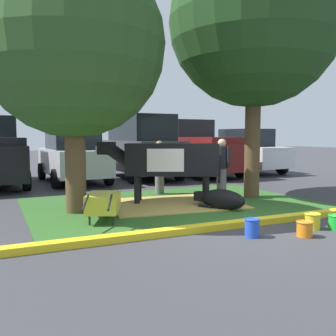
{
  "coord_description": "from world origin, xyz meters",
  "views": [
    {
      "loc": [
        -4.46,
        -6.04,
        1.73
      ],
      "look_at": [
        -0.4,
        2.66,
        0.9
      ],
      "focal_mm": 40.53,
      "sensor_mm": 36.0,
      "label": 1
    }
  ],
  "objects_px": {
    "wheelbarrow": "(103,203)",
    "sedan_silver": "(73,156)",
    "person_handler": "(222,167)",
    "suv_dark_grey": "(141,147)",
    "bucket_orange": "(305,229)",
    "pickup_truck_maroon": "(196,149)",
    "calf_lying": "(221,200)",
    "person_visitor_near": "(159,166)",
    "shade_tree_right": "(255,21)",
    "hatchback_white": "(246,151)",
    "bucket_blue": "(252,227)",
    "shade_tree_left": "(73,46)",
    "cow_holstein": "(168,160)",
    "bucket_yellow": "(312,221)"
  },
  "relations": [
    {
      "from": "shade_tree_right",
      "to": "person_visitor_near",
      "type": "bearing_deg",
      "value": 143.83
    },
    {
      "from": "cow_holstein",
      "to": "hatchback_white",
      "type": "height_order",
      "value": "hatchback_white"
    },
    {
      "from": "suv_dark_grey",
      "to": "calf_lying",
      "type": "bearing_deg",
      "value": -95.36
    },
    {
      "from": "bucket_blue",
      "to": "cow_holstein",
      "type": "bearing_deg",
      "value": 89.26
    },
    {
      "from": "calf_lying",
      "to": "hatchback_white",
      "type": "distance_m",
      "value": 9.28
    },
    {
      "from": "calf_lying",
      "to": "person_visitor_near",
      "type": "distance_m",
      "value": 2.76
    },
    {
      "from": "bucket_orange",
      "to": "bucket_yellow",
      "type": "height_order",
      "value": "bucket_yellow"
    },
    {
      "from": "pickup_truck_maroon",
      "to": "hatchback_white",
      "type": "distance_m",
      "value": 2.63
    },
    {
      "from": "hatchback_white",
      "to": "person_visitor_near",
      "type": "bearing_deg",
      "value": -145.07
    },
    {
      "from": "cow_holstein",
      "to": "bucket_yellow",
      "type": "bearing_deg",
      "value": -69.62
    },
    {
      "from": "person_visitor_near",
      "to": "cow_holstein",
      "type": "bearing_deg",
      "value": -105.65
    },
    {
      "from": "shade_tree_right",
      "to": "sedan_silver",
      "type": "relative_size",
      "value": 1.6
    },
    {
      "from": "person_handler",
      "to": "hatchback_white",
      "type": "height_order",
      "value": "hatchback_white"
    },
    {
      "from": "shade_tree_right",
      "to": "pickup_truck_maroon",
      "type": "relative_size",
      "value": 1.3
    },
    {
      "from": "shade_tree_left",
      "to": "cow_holstein",
      "type": "xyz_separation_m",
      "value": [
        2.35,
        0.21,
        -2.55
      ]
    },
    {
      "from": "wheelbarrow",
      "to": "hatchback_white",
      "type": "bearing_deg",
      "value": 39.33
    },
    {
      "from": "bucket_orange",
      "to": "pickup_truck_maroon",
      "type": "xyz_separation_m",
      "value": [
        3.32,
        9.72,
        0.97
      ]
    },
    {
      "from": "person_visitor_near",
      "to": "person_handler",
      "type": "bearing_deg",
      "value": -47.92
    },
    {
      "from": "hatchback_white",
      "to": "sedan_silver",
      "type": "bearing_deg",
      "value": -177.45
    },
    {
      "from": "person_handler",
      "to": "sedan_silver",
      "type": "relative_size",
      "value": 0.37
    },
    {
      "from": "suv_dark_grey",
      "to": "person_handler",
      "type": "bearing_deg",
      "value": -88.06
    },
    {
      "from": "calf_lying",
      "to": "person_visitor_near",
      "type": "bearing_deg",
      "value": 98.58
    },
    {
      "from": "calf_lying",
      "to": "wheelbarrow",
      "type": "bearing_deg",
      "value": -178.19
    },
    {
      "from": "bucket_orange",
      "to": "suv_dark_grey",
      "type": "height_order",
      "value": "suv_dark_grey"
    },
    {
      "from": "wheelbarrow",
      "to": "bucket_blue",
      "type": "xyz_separation_m",
      "value": [
        2.0,
        -2.15,
        -0.22
      ]
    },
    {
      "from": "shade_tree_left",
      "to": "pickup_truck_maroon",
      "type": "height_order",
      "value": "shade_tree_left"
    },
    {
      "from": "cow_holstein",
      "to": "wheelbarrow",
      "type": "relative_size",
      "value": 1.86
    },
    {
      "from": "shade_tree_right",
      "to": "sedan_silver",
      "type": "height_order",
      "value": "shade_tree_right"
    },
    {
      "from": "wheelbarrow",
      "to": "person_handler",
      "type": "bearing_deg",
      "value": 20.62
    },
    {
      "from": "calf_lying",
      "to": "sedan_silver",
      "type": "bearing_deg",
      "value": 107.34
    },
    {
      "from": "person_visitor_near",
      "to": "shade_tree_right",
      "type": "bearing_deg",
      "value": -36.17
    },
    {
      "from": "person_visitor_near",
      "to": "hatchback_white",
      "type": "height_order",
      "value": "hatchback_white"
    },
    {
      "from": "person_visitor_near",
      "to": "suv_dark_grey",
      "type": "height_order",
      "value": "suv_dark_grey"
    },
    {
      "from": "pickup_truck_maroon",
      "to": "bucket_yellow",
      "type": "bearing_deg",
      "value": -106.59
    },
    {
      "from": "person_handler",
      "to": "suv_dark_grey",
      "type": "distance_m",
      "value": 5.64
    },
    {
      "from": "bucket_orange",
      "to": "pickup_truck_maroon",
      "type": "distance_m",
      "value": 10.31
    },
    {
      "from": "shade_tree_left",
      "to": "sedan_silver",
      "type": "relative_size",
      "value": 1.27
    },
    {
      "from": "bucket_blue",
      "to": "bucket_yellow",
      "type": "height_order",
      "value": "bucket_blue"
    },
    {
      "from": "calf_lying",
      "to": "wheelbarrow",
      "type": "height_order",
      "value": "wheelbarrow"
    },
    {
      "from": "person_handler",
      "to": "pickup_truck_maroon",
      "type": "distance_m",
      "value": 6.33
    },
    {
      "from": "bucket_yellow",
      "to": "suv_dark_grey",
      "type": "bearing_deg",
      "value": 89.19
    },
    {
      "from": "wheelbarrow",
      "to": "sedan_silver",
      "type": "bearing_deg",
      "value": 83.9
    },
    {
      "from": "calf_lying",
      "to": "suv_dark_grey",
      "type": "bearing_deg",
      "value": 84.64
    },
    {
      "from": "bucket_orange",
      "to": "hatchback_white",
      "type": "relative_size",
      "value": 0.06
    },
    {
      "from": "wheelbarrow",
      "to": "sedan_silver",
      "type": "height_order",
      "value": "sedan_silver"
    },
    {
      "from": "bucket_blue",
      "to": "pickup_truck_maroon",
      "type": "bearing_deg",
      "value": 66.07
    },
    {
      "from": "bucket_yellow",
      "to": "pickup_truck_maroon",
      "type": "height_order",
      "value": "pickup_truck_maroon"
    },
    {
      "from": "shade_tree_right",
      "to": "calf_lying",
      "type": "bearing_deg",
      "value": -146.91
    },
    {
      "from": "person_visitor_near",
      "to": "shade_tree_left",
      "type": "bearing_deg",
      "value": -149.67
    },
    {
      "from": "shade_tree_right",
      "to": "wheelbarrow",
      "type": "xyz_separation_m",
      "value": [
        -4.55,
        -1.21,
        -4.4
      ]
    }
  ]
}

